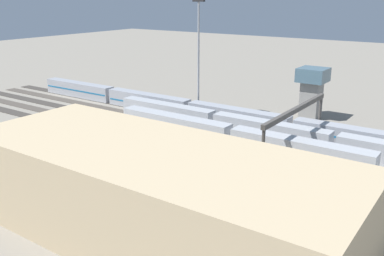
{
  "coord_description": "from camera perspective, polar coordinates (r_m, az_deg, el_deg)",
  "views": [
    {
      "loc": [
        -44.48,
        66.23,
        26.47
      ],
      "look_at": [
        -0.19,
        2.67,
        2.5
      ],
      "focal_mm": 40.48,
      "sensor_mm": 36.0,
      "label": 1
    }
  ],
  "objects": [
    {
      "name": "light_mast_0",
      "position": [
        95.92,
        0.87,
        11.39
      ],
      "size": [
        2.8,
        0.7,
        26.19
      ],
      "color": "#9EA0A5",
      "rests_on": "ground_plane"
    },
    {
      "name": "train_on_track_0",
      "position": [
        90.25,
        5.99,
        1.37
      ],
      "size": [
        119.8,
        3.06,
        3.8
      ],
      "color": "#A8AAB2",
      "rests_on": "ground_plane"
    },
    {
      "name": "maintenance_shed",
      "position": [
        48.81,
        -5.06,
        -8.61
      ],
      "size": [
        45.45,
        17.77,
        10.56
      ],
      "primitive_type": "cube",
      "color": "tan",
      "rests_on": "ground_plane"
    },
    {
      "name": "track_bed_1",
      "position": [
        88.03,
        2.75,
        -0.28
      ],
      "size": [
        140.0,
        2.8,
        0.12
      ],
      "primitive_type": "cube",
      "color": "#4C443D",
      "rests_on": "ground_plane"
    },
    {
      "name": "track_bed_3",
      "position": [
        80.16,
        -1.06,
        -2.05
      ],
      "size": [
        140.0,
        2.8,
        0.12
      ],
      "primitive_type": "cube",
      "color": "#4C443D",
      "rests_on": "ground_plane"
    },
    {
      "name": "signal_gantry",
      "position": [
        73.38,
        13.55,
        1.66
      ],
      "size": [
        0.7,
        25.0,
        8.8
      ],
      "color": "#4C4742",
      "rests_on": "ground_plane"
    },
    {
      "name": "track_bed_0",
      "position": [
        92.12,
        4.41,
        0.48
      ],
      "size": [
        140.0,
        2.8,
        0.12
      ],
      "primitive_type": "cube",
      "color": "#3D3833",
      "rests_on": "ground_plane"
    },
    {
      "name": "train_on_track_3",
      "position": [
        74.2,
        5.2,
        -1.63
      ],
      "size": [
        47.2,
        3.06,
        5.0
      ],
      "color": "#B7BABF",
      "rests_on": "ground_plane"
    },
    {
      "name": "control_tower",
      "position": [
        99.13,
        15.52,
        5.02
      ],
      "size": [
        6.0,
        6.0,
        11.2
      ],
      "color": "gray",
      "rests_on": "ground_plane"
    },
    {
      "name": "ground_plane",
      "position": [
        84.06,
        0.94,
        -1.16
      ],
      "size": [
        400.0,
        400.0,
        0.0
      ],
      "primitive_type": "plane",
      "color": "gray"
    },
    {
      "name": "track_bed_2",
      "position": [
        84.04,
        0.94,
        -1.13
      ],
      "size": [
        140.0,
        2.8,
        0.12
      ],
      "primitive_type": "cube",
      "color": "#3D3833",
      "rests_on": "ground_plane"
    },
    {
      "name": "track_bed_4",
      "position": [
        76.4,
        -3.27,
        -3.06
      ],
      "size": [
        140.0,
        2.8,
        0.12
      ],
      "primitive_type": "cube",
      "color": "#3D3833",
      "rests_on": "ground_plane"
    },
    {
      "name": "train_on_track_1",
      "position": [
        81.84,
        10.17,
        -0.47
      ],
      "size": [
        71.4,
        3.0,
        3.8
      ],
      "color": "#B7BABF",
      "rests_on": "ground_plane"
    }
  ]
}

